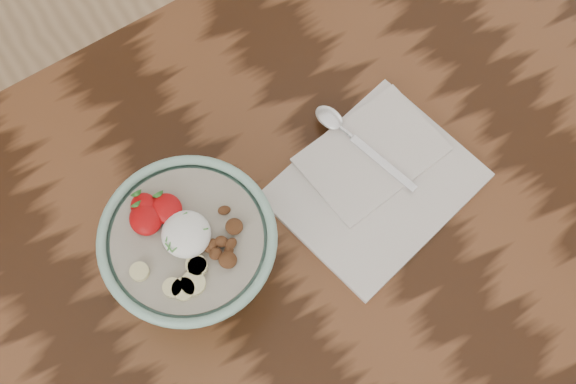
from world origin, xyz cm
name	(u,v)px	position (x,y,z in cm)	size (l,w,h in cm)	color
table	(271,333)	(0.00, 0.00, 65.70)	(160.00, 90.00, 75.00)	black
breakfast_bowl	(191,249)	(-4.01, 10.23, 81.76)	(19.92, 19.92, 13.29)	#86B5A4
napkin	(375,179)	(20.62, 7.75, 75.61)	(27.01, 23.51, 1.45)	silver
spoon	(343,129)	(20.70, 15.37, 76.81)	(5.96, 16.48, 0.87)	silver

